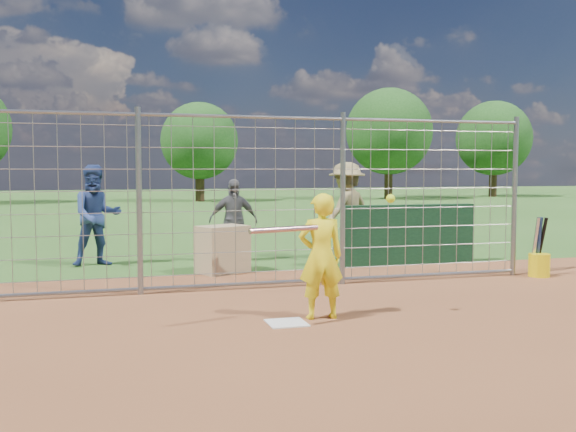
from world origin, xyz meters
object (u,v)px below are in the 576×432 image
object	(u,v)px
batter	(321,256)
bystander_c	(347,211)
equipment_bin	(222,249)
bystander_b	(233,220)
bystander_a	(97,216)
bucket_with_bats	(539,262)

from	to	relation	value
batter	bystander_c	distance (m)	5.16
batter	equipment_bin	xyz separation A→B (m)	(-0.52, 3.62, -0.34)
bystander_b	equipment_bin	distance (m)	1.40
bystander_b	bystander_c	xyz separation A→B (m)	(2.22, -0.20, 0.16)
bystander_c	equipment_bin	bearing A→B (deg)	-9.02
bystander_c	batter	bearing A→B (deg)	34.58
bystander_a	equipment_bin	bearing A→B (deg)	-44.37
batter	bystander_c	xyz separation A→B (m)	(2.13, 4.69, 0.21)
bucket_with_bats	bystander_a	bearing A→B (deg)	155.10
bystander_a	bystander_c	xyz separation A→B (m)	(4.70, -0.34, 0.03)
equipment_bin	bucket_with_bats	bearing A→B (deg)	-44.85
bystander_b	bucket_with_bats	size ratio (longest dim) A/B	1.61
bystander_a	equipment_bin	world-z (taller)	bystander_a
bystander_a	bystander_c	distance (m)	4.71
bystander_b	bucket_with_bats	xyz separation A→B (m)	(4.45, -3.08, -0.54)
bystander_b	equipment_bin	world-z (taller)	bystander_b
bystander_a	bucket_with_bats	world-z (taller)	bystander_a
batter	bucket_with_bats	bearing A→B (deg)	-154.71
bystander_a	equipment_bin	distance (m)	2.54
batter	bucket_with_bats	size ratio (longest dim) A/B	1.51
batter	bystander_b	xyz separation A→B (m)	(-0.09, 4.90, 0.05)
bucket_with_bats	equipment_bin	bearing A→B (deg)	159.70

